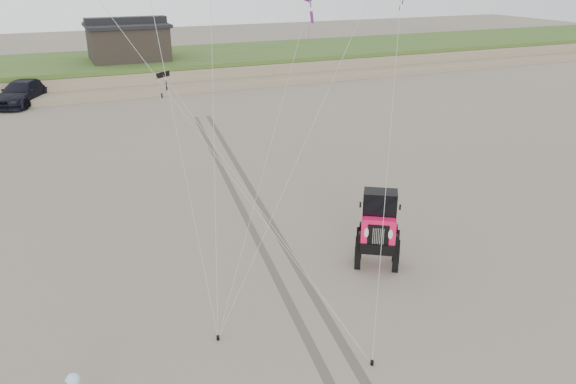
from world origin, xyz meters
The scene contains 8 objects.
ground centered at (0.00, 0.00, 0.00)m, with size 160.00×160.00×0.00m, color #6B6054.
dune_ridge centered at (0.00, 37.50, 0.82)m, with size 160.00×14.25×1.73m.
cabin centered at (2.00, 37.00, 3.24)m, with size 6.40×5.40×3.35m.
truck_c centered at (-6.24, 31.10, 0.79)m, with size 2.22×5.46×1.58m, color black.
jeep centered at (4.03, 2.07, 0.99)m, with size 2.28×5.29×1.97m, color #E7134B, non-canonical shape.
stake_main centered at (-1.69, 0.40, 0.06)m, with size 0.08×0.08×0.12m, color black.
stake_aux centered at (1.39, -2.00, 0.06)m, with size 0.08×0.08×0.12m, color black.
tire_tracks centered at (2.00, 8.00, 0.00)m, with size 5.22×29.74×0.01m.
Camera 1 is at (-4.78, -11.14, 8.81)m, focal length 35.00 mm.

